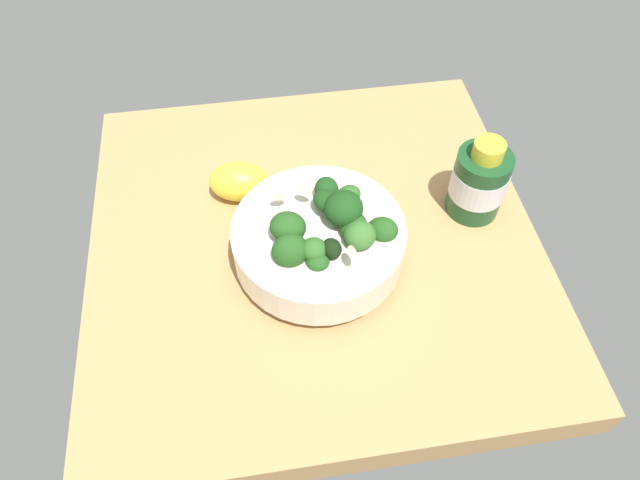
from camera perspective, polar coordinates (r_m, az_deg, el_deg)
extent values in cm
cube|color=tan|center=(75.99, -0.57, -0.68)|extent=(56.47, 56.47, 4.72)
cylinder|color=silver|center=(71.21, 0.00, -1.58)|extent=(11.20, 11.20, 1.56)
cylinder|color=silver|center=(68.71, 0.00, -0.05)|extent=(20.36, 20.36, 4.69)
cylinder|color=beige|center=(67.18, 0.00, 0.97)|extent=(17.38, 17.38, 0.80)
cylinder|color=#2F662B|center=(64.83, -0.59, -1.66)|extent=(1.56, 1.56, 0.91)
ellipsoid|color=#2D6023|center=(63.66, -0.60, -0.89)|extent=(4.12, 3.79, 3.14)
cylinder|color=#2F662B|center=(65.24, -2.87, -2.05)|extent=(1.91, 1.90, 1.70)
ellipsoid|color=#23511C|center=(63.68, -2.94, -1.03)|extent=(5.05, 5.08, 5.36)
cylinder|color=#4A8F3C|center=(66.40, 3.82, -0.58)|extent=(2.14, 1.94, 1.81)
ellipsoid|color=#386B2B|center=(64.91, 3.91, 0.43)|extent=(4.85, 4.90, 3.89)
cylinder|color=#589D47|center=(67.95, 6.02, 0.11)|extent=(1.89, 1.64, 1.80)
ellipsoid|color=#23511C|center=(66.62, 6.14, 1.01)|extent=(4.73, 5.29, 3.87)
cylinder|color=#3C7A32|center=(67.34, 3.22, 0.31)|extent=(1.54, 1.62, 1.97)
ellipsoid|color=#23511C|center=(65.92, 3.29, 1.29)|extent=(5.17, 5.08, 4.30)
cylinder|color=#3C7A32|center=(71.30, 2.83, 3.70)|extent=(1.32, 1.39, 1.80)
ellipsoid|color=#2D6023|center=(70.15, 2.88, 4.54)|extent=(3.71, 3.59, 3.32)
cylinder|color=#3C7A32|center=(66.36, -3.09, 0.27)|extent=(2.13, 1.82, 1.90)
ellipsoid|color=#23511C|center=(64.86, -3.16, 1.31)|extent=(4.47, 4.82, 4.16)
cylinder|color=#2F662B|center=(64.88, 1.14, -1.59)|extent=(1.21, 1.19, 1.42)
ellipsoid|color=black|center=(63.73, 1.16, -0.83)|extent=(3.45, 3.02, 3.34)
cylinder|color=#4A8F3C|center=(65.00, -0.23, -2.80)|extent=(1.44, 1.26, 1.62)
ellipsoid|color=#23511C|center=(63.80, -0.23, -2.05)|extent=(3.85, 3.88, 2.99)
cylinder|color=#2F662B|center=(67.17, 2.27, 2.16)|extent=(1.67, 1.69, 1.16)
ellipsoid|color=#194216|center=(65.87, 2.32, 3.11)|extent=(6.18, 6.04, 4.60)
cylinder|color=#589D47|center=(68.54, 0.89, 2.77)|extent=(1.91, 1.87, 1.64)
ellipsoid|color=#194216|center=(67.24, 0.91, 3.73)|extent=(5.43, 5.57, 3.48)
cylinder|color=#2F662B|center=(70.09, 0.64, 4.05)|extent=(1.49, 1.56, 1.65)
ellipsoid|color=#194216|center=(68.90, 0.66, 4.93)|extent=(4.12, 3.90, 4.17)
ellipsoid|color=#DBBC84|center=(67.52, -4.05, 3.90)|extent=(1.27, 1.96, 0.74)
ellipsoid|color=#DBBC84|center=(61.62, 3.16, -1.26)|extent=(1.91, 1.16, 0.72)
ellipsoid|color=#DBBC84|center=(67.51, -1.51, 4.98)|extent=(1.71, 2.08, 0.75)
ellipsoid|color=yellow|center=(77.52, -7.95, 5.70)|extent=(6.56, 8.61, 5.15)
cylinder|color=#194723|center=(76.41, 15.26, 5.37)|extent=(6.91, 6.91, 9.24)
cylinder|color=gold|center=(72.52, 16.21, 8.44)|extent=(3.82, 3.82, 2.14)
cylinder|color=silver|center=(76.14, 15.32, 5.57)|extent=(7.05, 7.05, 3.99)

